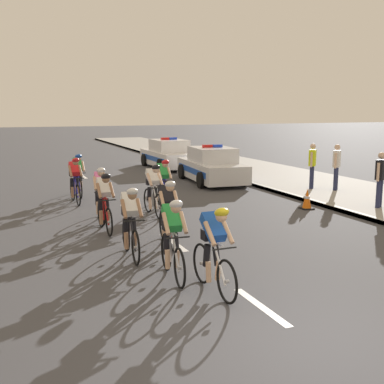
{
  "coord_description": "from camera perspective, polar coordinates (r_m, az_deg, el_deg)",
  "views": [
    {
      "loc": [
        -3.75,
        -4.63,
        3.09
      ],
      "look_at": [
        0.6,
        5.95,
        1.1
      ],
      "focal_mm": 45.33,
      "sensor_mm": 36.0,
      "label": 1
    }
  ],
  "objects": [
    {
      "name": "traffic_cone_near",
      "position": [
        15.38,
        13.38,
        -0.82
      ],
      "size": [
        0.36,
        0.36,
        0.64
      ],
      "color": "black",
      "rests_on": "ground"
    },
    {
      "name": "sidewalk_slab",
      "position": [
        22.29,
        10.02,
        1.89
      ],
      "size": [
        4.72,
        60.0,
        0.12
      ],
      "primitive_type": "cube",
      "color": "gray",
      "rests_on": "ground"
    },
    {
      "name": "police_car_second",
      "position": [
        25.31,
        -2.77,
        4.38
      ],
      "size": [
        2.0,
        4.4,
        1.59
      ],
      "color": "white",
      "rests_on": "ground"
    },
    {
      "name": "kerb_edge",
      "position": [
        21.17,
        4.78,
        1.61
      ],
      "size": [
        0.16,
        60.0,
        0.13
      ],
      "primitive_type": "cube",
      "color": "#9E9E99",
      "rests_on": "ground"
    },
    {
      "name": "cyclist_third",
      "position": [
        10.07,
        -7.26,
        -3.43
      ],
      "size": [
        0.44,
        1.72,
        1.56
      ],
      "color": "black",
      "rests_on": "ground"
    },
    {
      "name": "cyclist_seventh",
      "position": [
        13.49,
        -10.68,
        -0.14
      ],
      "size": [
        0.45,
        1.72,
        1.56
      ],
      "color": "black",
      "rests_on": "ground"
    },
    {
      "name": "cyclist_fifth",
      "position": [
        12.31,
        -10.26,
        -1.08
      ],
      "size": [
        0.42,
        1.72,
        1.56
      ],
      "color": "black",
      "rests_on": "ground"
    },
    {
      "name": "cyclist_sixth",
      "position": [
        13.98,
        -4.58,
        0.34
      ],
      "size": [
        0.42,
        1.72,
        1.56
      ],
      "color": "black",
      "rests_on": "ground"
    },
    {
      "name": "ground_plane",
      "position": [
        6.71,
        15.5,
        -17.9
      ],
      "size": [
        160.0,
        160.0,
        0.0
      ],
      "primitive_type": "plane",
      "color": "#424247"
    },
    {
      "name": "spectator_back",
      "position": [
        18.41,
        16.64,
        3.19
      ],
      "size": [
        0.45,
        0.4,
        1.68
      ],
      "color": "#23284C",
      "rests_on": "sidewalk_slab"
    },
    {
      "name": "cyclist_second",
      "position": [
        8.78,
        -2.3,
        -5.35
      ],
      "size": [
        0.45,
        1.72,
        1.56
      ],
      "color": "black",
      "rests_on": "ground"
    },
    {
      "name": "cyclist_tenth",
      "position": [
        16.22,
        -13.61,
        1.41
      ],
      "size": [
        0.42,
        1.72,
        1.56
      ],
      "color": "black",
      "rests_on": "ground"
    },
    {
      "name": "cyclist_ninth",
      "position": [
        17.48,
        -13.24,
        2.02
      ],
      "size": [
        0.42,
        1.72,
        1.56
      ],
      "color": "black",
      "rests_on": "ground"
    },
    {
      "name": "spectator_closest",
      "position": [
        18.55,
        13.97,
        3.36
      ],
      "size": [
        0.43,
        0.42,
        1.68
      ],
      "color": "#23284C",
      "rests_on": "sidewalk_slab"
    },
    {
      "name": "police_car_nearest",
      "position": [
        20.36,
        2.31,
        3.05
      ],
      "size": [
        2.3,
        4.54,
        1.59
      ],
      "color": "silver",
      "rests_on": "ground"
    },
    {
      "name": "cyclist_lead",
      "position": [
        8.13,
        2.64,
        -6.6
      ],
      "size": [
        0.42,
        1.72,
        1.56
      ],
      "color": "black",
      "rests_on": "ground"
    },
    {
      "name": "lane_markings_centre",
      "position": [
        13.18,
        -5.2,
        -3.73
      ],
      "size": [
        0.14,
        21.6,
        0.01
      ],
      "color": "white",
      "rests_on": "ground"
    },
    {
      "name": "cyclist_eighth",
      "position": [
        15.24,
        -3.4,
        1.15
      ],
      "size": [
        0.43,
        1.72,
        1.56
      ],
      "color": "black",
      "rests_on": "ground"
    },
    {
      "name": "spectator_middle",
      "position": [
        15.57,
        21.29,
        1.78
      ],
      "size": [
        0.5,
        0.36,
        1.68
      ],
      "color": "#23284C",
      "rests_on": "sidewalk_slab"
    },
    {
      "name": "cyclist_fourth",
      "position": [
        10.95,
        -2.87,
        -2.29
      ],
      "size": [
        0.45,
        1.72,
        1.56
      ],
      "color": "black",
      "rests_on": "ground"
    }
  ]
}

